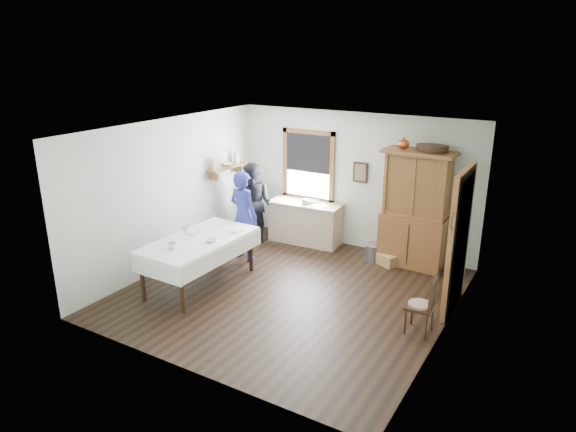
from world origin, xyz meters
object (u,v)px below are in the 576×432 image
(china_hutch, at_px, (415,209))
(pail, at_px, (373,252))
(spindle_chair, at_px, (420,304))
(woman_blue, at_px, (244,219))
(dining_table, at_px, (200,262))
(work_counter, at_px, (305,223))
(figure_dark, at_px, (254,206))
(wicker_basket, at_px, (388,260))

(china_hutch, height_order, pail, china_hutch)
(spindle_chair, distance_m, woman_blue, 3.82)
(china_hutch, xyz_separation_m, spindle_chair, (0.84, -2.27, -0.64))
(spindle_chair, relative_size, pail, 2.93)
(dining_table, height_order, pail, dining_table)
(work_counter, xyz_separation_m, china_hutch, (2.26, 0.01, 0.65))
(work_counter, bearing_deg, woman_blue, -117.43)
(spindle_chair, distance_m, figure_dark, 4.42)
(figure_dark, bearing_deg, china_hutch, 6.54)
(spindle_chair, height_order, figure_dark, figure_dark)
(figure_dark, bearing_deg, work_counter, 24.91)
(spindle_chair, height_order, wicker_basket, spindle_chair)
(spindle_chair, distance_m, wicker_basket, 2.37)
(spindle_chair, xyz_separation_m, woman_blue, (-3.69, 0.93, 0.36))
(figure_dark, bearing_deg, wicker_basket, 2.64)
(china_hutch, relative_size, wicker_basket, 5.93)
(pail, bearing_deg, figure_dark, -172.57)
(dining_table, height_order, woman_blue, woman_blue)
(wicker_basket, relative_size, woman_blue, 0.23)
(work_counter, bearing_deg, pail, -8.83)
(pail, xyz_separation_m, woman_blue, (-2.16, -1.18, 0.65))
(wicker_basket, bearing_deg, dining_table, -135.63)
(dining_table, xyz_separation_m, wicker_basket, (2.46, 2.41, -0.31))
(wicker_basket, distance_m, woman_blue, 2.80)
(work_counter, xyz_separation_m, wicker_basket, (1.89, -0.24, -0.32))
(wicker_basket, xyz_separation_m, woman_blue, (-2.49, -1.08, 0.69))
(china_hutch, height_order, figure_dark, china_hutch)
(dining_table, bearing_deg, pail, 49.57)
(woman_blue, bearing_deg, work_counter, -105.03)
(work_counter, relative_size, pail, 4.98)
(work_counter, distance_m, dining_table, 2.71)
(wicker_basket, bearing_deg, figure_dark, -175.29)
(pail, bearing_deg, spindle_chair, -54.00)
(work_counter, bearing_deg, figure_dark, -156.32)
(pail, height_order, wicker_basket, pail)
(china_hutch, height_order, dining_table, china_hutch)
(spindle_chair, height_order, pail, spindle_chair)
(work_counter, height_order, wicker_basket, work_counter)
(spindle_chair, distance_m, pail, 2.62)
(dining_table, bearing_deg, wicker_basket, 44.37)
(work_counter, xyz_separation_m, figure_dark, (-0.94, -0.48, 0.34))
(work_counter, height_order, dining_table, work_counter)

